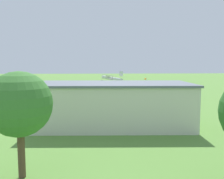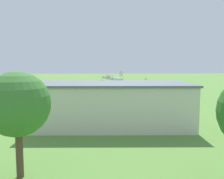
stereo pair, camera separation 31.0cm
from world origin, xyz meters
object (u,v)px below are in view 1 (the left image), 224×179
object	(u,v)px
car_black	(22,109)
person_at_fence_line	(126,105)
biplane	(112,78)
car_yellow	(48,111)
hangar	(113,104)
windsock	(145,80)
person_walking_on_apron	(80,105)
tree_behind_hangar_left	(19,105)
person_by_parked_cars	(158,105)
person_watching_takeoff	(160,109)
person_beside_truck	(124,107)

from	to	relation	value
car_black	person_at_fence_line	xyz separation A→B (m)	(-23.82, -4.09, -0.07)
person_at_fence_line	biplane	bearing A→B (deg)	-76.42
car_yellow	car_black	xyz separation A→B (m)	(6.27, -2.22, 0.02)
hangar	car_black	xyz separation A→B (m)	(19.49, -12.70, -2.92)
biplane	windsock	bearing A→B (deg)	-130.64
car_yellow	person_walking_on_apron	bearing A→B (deg)	-134.64
windsock	biplane	bearing A→B (deg)	49.36
biplane	car_black	world-z (taller)	biplane
person_at_fence_line	tree_behind_hangar_left	xyz separation A→B (m)	(14.41, 35.59, 6.23)
biplane	tree_behind_hangar_left	world-z (taller)	tree_behind_hangar_left
hangar	person_by_parked_cars	size ratio (longest dim) A/B	15.88
biplane	hangar	bearing A→B (deg)	86.95
person_watching_takeoff	tree_behind_hangar_left	world-z (taller)	tree_behind_hangar_left
car_black	car_yellow	bearing A→B (deg)	160.52
person_at_fence_line	person_watching_takeoff	xyz separation A→B (m)	(-6.77, 6.21, -0.05)
biplane	person_walking_on_apron	size ratio (longest dim) A/B	4.83
person_by_parked_cars	person_at_fence_line	xyz separation A→B (m)	(7.71, -1.14, -0.06)
tree_behind_hangar_left	biplane	bearing A→B (deg)	-103.80
tree_behind_hangar_left	hangar	bearing A→B (deg)	-118.20
car_black	tree_behind_hangar_left	bearing A→B (deg)	106.63
biplane	person_at_fence_line	size ratio (longest dim) A/B	4.88
hangar	car_yellow	distance (m)	17.12
car_black	windsock	distance (m)	45.92
person_walking_on_apron	person_beside_truck	size ratio (longest dim) A/B	0.99
person_by_parked_cars	person_at_fence_line	distance (m)	7.79
person_watching_takeoff	tree_behind_hangar_left	size ratio (longest dim) A/B	0.15
biplane	person_at_fence_line	xyz separation A→B (m)	(-2.81, 11.64, -5.89)
person_by_parked_cars	person_beside_truck	world-z (taller)	person_by_parked_cars
person_beside_truck	person_by_parked_cars	bearing A→B (deg)	-170.56
biplane	person_at_fence_line	world-z (taller)	biplane
person_watching_takeoff	person_beside_truck	distance (m)	8.38
car_black	person_beside_truck	xyz separation A→B (m)	(-23.04, -1.54, -0.05)
person_at_fence_line	windsock	xyz separation A→B (m)	(-10.05, -26.62, 4.33)
hangar	person_beside_truck	size ratio (longest dim) A/B	16.52
biplane	person_walking_on_apron	bearing A→B (deg)	53.96
hangar	person_beside_truck	distance (m)	14.97
person_at_fence_line	person_beside_truck	xyz separation A→B (m)	(0.78, 2.55, 0.02)
person_by_parked_cars	hangar	bearing A→B (deg)	52.43
hangar	person_by_parked_cars	xyz separation A→B (m)	(-12.04, -15.65, -2.93)
car_black	person_walking_on_apron	bearing A→B (deg)	-161.55
biplane	person_by_parked_cars	distance (m)	17.55
car_black	biplane	bearing A→B (deg)	-143.17
biplane	person_at_fence_line	distance (m)	13.34
hangar	tree_behind_hangar_left	size ratio (longest dim) A/B	2.69
car_black	tree_behind_hangar_left	distance (m)	33.45
car_yellow	tree_behind_hangar_left	distance (m)	30.09
biplane	person_by_parked_cars	world-z (taller)	biplane
person_at_fence_line	person_by_parked_cars	bearing A→B (deg)	171.56
person_at_fence_line	windsock	size ratio (longest dim) A/B	0.28
car_yellow	person_at_fence_line	bearing A→B (deg)	-160.21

